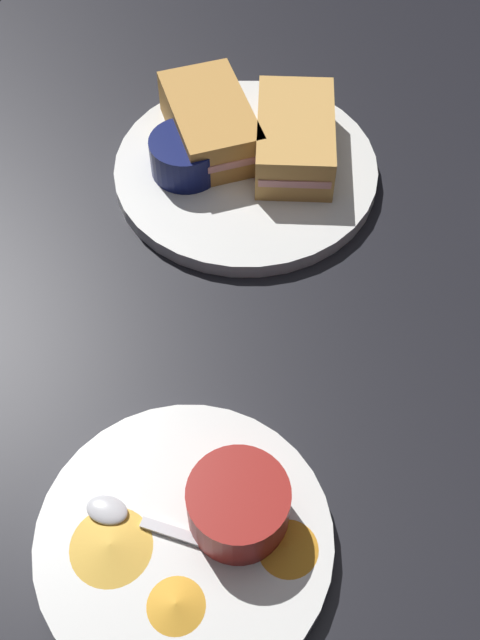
# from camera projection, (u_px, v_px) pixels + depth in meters

# --- Properties ---
(ground_plane) EXTENTS (1.10, 1.10, 0.03)m
(ground_plane) POSITION_uv_depth(u_px,v_px,m) (323.00, 289.00, 0.74)
(ground_plane) COLOR black
(plate_sandwich_main) EXTENTS (0.27, 0.27, 0.02)m
(plate_sandwich_main) POSITION_uv_depth(u_px,v_px,m) (246.00, 171.00, 0.80)
(plate_sandwich_main) COLOR silver
(plate_sandwich_main) RESTS_ON ground_plane
(sandwich_half_near) EXTENTS (0.15, 0.13, 0.05)m
(sandwich_half_near) POSITION_uv_depth(u_px,v_px,m) (295.00, 138.00, 0.78)
(sandwich_half_near) COLOR tan
(sandwich_half_near) RESTS_ON plate_sandwich_main
(sandwich_half_far) EXTENTS (0.14, 0.15, 0.05)m
(sandwich_half_far) POSITION_uv_depth(u_px,v_px,m) (210.00, 123.00, 0.79)
(sandwich_half_far) COLOR #C68C42
(sandwich_half_far) RESTS_ON plate_sandwich_main
(ramekin_dark_sauce) EXTENTS (0.07, 0.07, 0.04)m
(ramekin_dark_sauce) POSITION_uv_depth(u_px,v_px,m) (186.00, 154.00, 0.77)
(ramekin_dark_sauce) COLOR #0C144C
(ramekin_dark_sauce) RESTS_ON plate_sandwich_main
(spoon_by_dark_ramekin) EXTENTS (0.05, 0.10, 0.01)m
(spoon_by_dark_ramekin) POSITION_uv_depth(u_px,v_px,m) (242.00, 170.00, 0.78)
(spoon_by_dark_ramekin) COLOR silver
(spoon_by_dark_ramekin) RESTS_ON plate_sandwich_main
(plate_chips_companion) EXTENTS (0.22, 0.22, 0.02)m
(plate_chips_companion) POSITION_uv_depth(u_px,v_px,m) (184.00, 541.00, 0.57)
(plate_chips_companion) COLOR silver
(plate_chips_companion) RESTS_ON ground_plane
(ramekin_light_gravy) EXTENTS (0.07, 0.07, 0.04)m
(ramekin_light_gravy) POSITION_uv_depth(u_px,v_px,m) (238.00, 504.00, 0.56)
(ramekin_light_gravy) COLOR maroon
(ramekin_light_gravy) RESTS_ON plate_chips_companion
(spoon_by_gravy_ramekin) EXTENTS (0.03, 0.10, 0.01)m
(spoon_by_gravy_ramekin) POSITION_uv_depth(u_px,v_px,m) (123.00, 515.00, 0.57)
(spoon_by_gravy_ramekin) COLOR silver
(spoon_by_gravy_ramekin) RESTS_ON plate_chips_companion
(plantain_chip_scatter) EXTENTS (0.13, 0.18, 0.01)m
(plantain_chip_scatter) POSITION_uv_depth(u_px,v_px,m) (173.00, 559.00, 0.56)
(plantain_chip_scatter) COLOR orange
(plantain_chip_scatter) RESTS_ON plate_chips_companion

